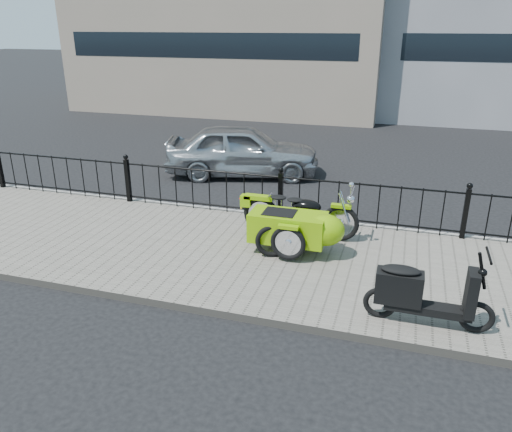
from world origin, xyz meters
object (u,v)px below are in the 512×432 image
(motorcycle_sidecar, at_px, (300,225))
(spare_tire, at_px, (272,241))
(sedan_car, at_px, (242,150))
(scooter, at_px, (420,294))

(motorcycle_sidecar, distance_m, spare_tire, 0.59)
(motorcycle_sidecar, xyz_separation_m, spare_tire, (-0.38, -0.41, -0.18))
(sedan_car, bearing_deg, spare_tire, -171.12)
(scooter, relative_size, sedan_car, 0.41)
(motorcycle_sidecar, relative_size, spare_tire, 3.91)
(motorcycle_sidecar, height_order, scooter, scooter)
(spare_tire, bearing_deg, scooter, -30.17)
(motorcycle_sidecar, bearing_deg, scooter, -41.84)
(spare_tire, distance_m, sedan_car, 5.36)
(scooter, relative_size, spare_tire, 2.86)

